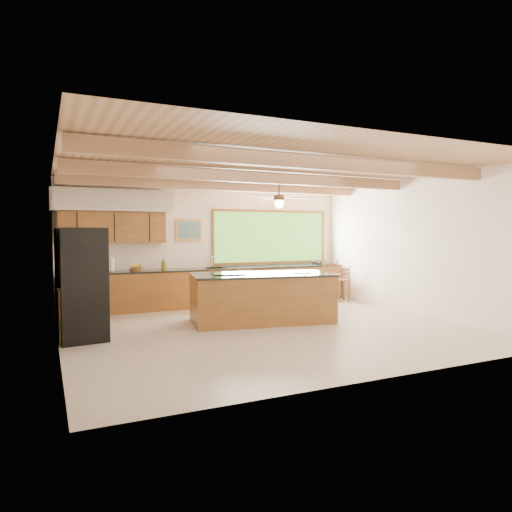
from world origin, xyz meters
name	(u,v)px	position (x,y,z in m)	size (l,w,h in m)	color
ground	(268,328)	(0.00, 0.00, 0.00)	(7.20, 7.20, 0.00)	#BDB19C
room_shell	(245,211)	(-0.17, 0.65, 2.21)	(7.27, 6.54, 3.02)	white
counter_run	(187,290)	(-0.82, 2.52, 0.46)	(7.12, 3.10, 1.23)	brown
island	(262,298)	(0.16, 0.60, 0.49)	(2.96, 1.77, 0.99)	brown
refrigerator	(82,285)	(-3.22, 0.40, 0.93)	(0.80, 0.78, 1.87)	black
bar_stool_a	(301,285)	(1.65, 1.55, 0.56)	(0.42, 0.42, 0.95)	brown
bar_stool_b	(245,284)	(0.50, 2.21, 0.59)	(0.45, 0.45, 0.99)	brown
bar_stool_c	(329,279)	(2.50, 1.68, 0.66)	(0.45, 0.45, 1.12)	brown
bar_stool_d	(343,280)	(3.19, 2.05, 0.56)	(0.37, 0.37, 0.94)	brown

